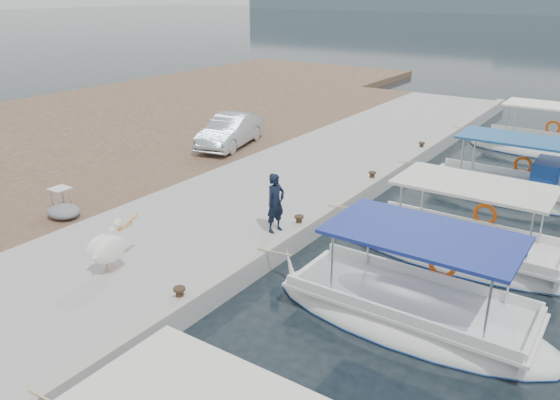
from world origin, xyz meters
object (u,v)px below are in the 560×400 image
object	(u,v)px
fishing_caique_b	(408,316)
parked_car	(230,131)
fishing_caique_e	(539,150)
fisherman	(276,203)
fishing_caique_d	(508,193)
pelican	(108,247)
fishing_caique_c	(459,254)

from	to	relation	value
fishing_caique_b	parked_car	size ratio (longest dim) A/B	1.58
fishing_caique_e	fishing_caique_b	bearing A→B (deg)	-89.20
fishing_caique_b	fisherman	distance (m)	5.05
fisherman	fishing_caique_e	bearing A→B (deg)	-5.14
fishing_caique_b	fishing_caique_d	distance (m)	9.47
fishing_caique_d	pelican	distance (m)	14.02
fishing_caique_c	fishing_caique_d	size ratio (longest dim) A/B	1.04
fishing_caique_b	pelican	size ratio (longest dim) A/B	4.14
fishing_caique_d	fisherman	size ratio (longest dim) A/B	3.72
fishing_caique_b	fishing_caique_c	size ratio (longest dim) A/B	1.00
fishing_caique_b	fisherman	size ratio (longest dim) A/B	3.86
fishing_caique_b	fishing_caique_e	xyz separation A→B (m)	(-0.23, 16.43, 0.00)
fishing_caique_b	fishing_caique_d	xyz separation A→B (m)	(-0.01, 9.47, 0.07)
pelican	parked_car	bearing A→B (deg)	114.35
fishing_caique_b	fishing_caique_e	world-z (taller)	same
fishing_caique_b	fisherman	bearing A→B (deg)	162.56
fishing_caique_d	fishing_caique_e	distance (m)	6.96
parked_car	fishing_caique_c	bearing A→B (deg)	-32.75
fishing_caique_e	fisherman	world-z (taller)	fisherman
fishing_caique_b	fishing_caique_c	world-z (taller)	same
fishing_caique_c	fishing_caique_d	world-z (taller)	same
fishing_caique_e	parked_car	size ratio (longest dim) A/B	1.47
fishing_caique_c	parked_car	size ratio (longest dim) A/B	1.58
fishing_caique_c	fishing_caique_d	distance (m)	5.71
fishing_caique_d	fishing_caique_e	bearing A→B (deg)	91.79
fishing_caique_c	fisherman	world-z (taller)	fisherman
fishing_caique_b	parked_car	xyz separation A→B (m)	(-11.54, 7.90, 1.08)
fishing_caique_d	pelican	xyz separation A→B (m)	(-6.68, -12.29, 0.95)
fishing_caique_c	fisherman	distance (m)	5.35
fishing_caique_b	fishing_caique_e	size ratio (longest dim) A/B	1.07
fishing_caique_b	fisherman	world-z (taller)	fisherman
fishing_caique_b	parked_car	bearing A→B (deg)	145.60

